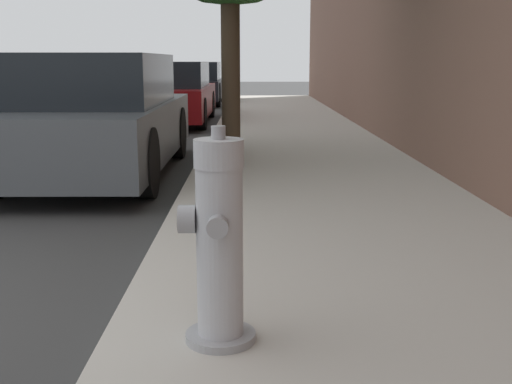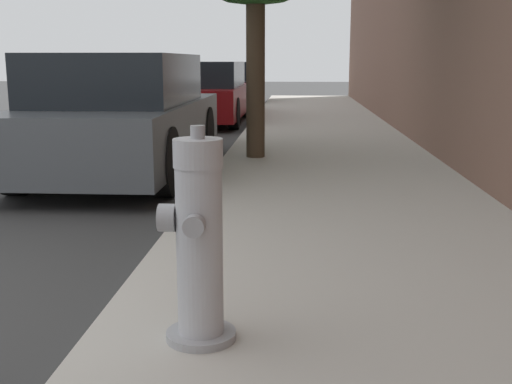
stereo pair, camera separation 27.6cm
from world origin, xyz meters
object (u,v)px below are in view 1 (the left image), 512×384
fire_hydrant (219,245)px  parked_car_far (195,84)px  parked_car_mid (169,94)px  parked_car_near (97,117)px

fire_hydrant → parked_car_far: 17.89m
parked_car_mid → parked_car_far: (0.02, 6.23, -0.00)m
parked_car_near → fire_hydrant: bearing=-71.4°
parked_car_near → parked_car_mid: (0.02, 6.57, -0.05)m
fire_hydrant → parked_car_mid: size_ratio=0.21×
parked_car_far → fire_hydrant: bearing=-84.7°
fire_hydrant → parked_car_mid: (-1.67, 11.58, 0.06)m
fire_hydrant → parked_car_near: bearing=108.6°
parked_car_mid → parked_car_far: size_ratio=1.17×
fire_hydrant → parked_car_near: size_ratio=0.21×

